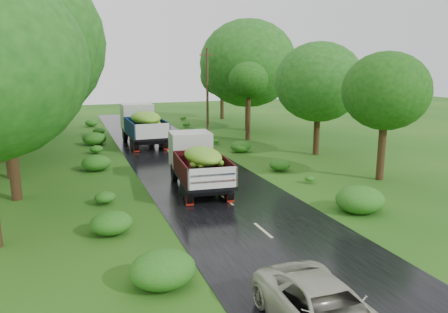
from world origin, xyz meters
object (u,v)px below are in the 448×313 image
truck_near (197,160)px  truck_far (142,123)px  car (326,312)px  utility_pole (207,92)px

truck_near → truck_far: size_ratio=0.89×
truck_near → car: (-0.72, -12.99, -0.84)m
utility_pole → car: bearing=-97.3°
truck_far → truck_near: bearing=-89.0°
truck_near → truck_far: 13.37m
truck_near → car: 13.04m
truck_far → utility_pole: (5.96, 1.78, 2.17)m
truck_near → utility_pole: (5.39, 15.14, 2.39)m
truck_near → truck_far: (-0.57, 13.36, 0.22)m
truck_near → car: bearing=-88.4°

